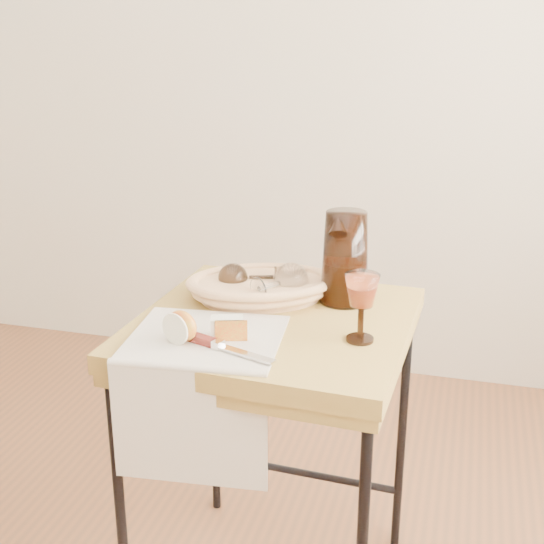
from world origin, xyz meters
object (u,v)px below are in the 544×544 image
(bread_basket, at_px, (261,289))
(pitcher, at_px, (345,258))
(goblet_lying_b, at_px, (277,283))
(tea_towel, at_px, (205,338))
(side_table, at_px, (274,463))
(apple_half, at_px, (182,326))
(wine_goblet, at_px, (361,308))
(table_knife, at_px, (221,345))
(goblet_lying_a, at_px, (251,278))

(bread_basket, height_order, pitcher, pitcher)
(goblet_lying_b, bearing_deg, tea_towel, -167.88)
(side_table, relative_size, apple_half, 10.40)
(tea_towel, height_order, bread_basket, bread_basket)
(tea_towel, height_order, apple_half, apple_half)
(goblet_lying_b, relative_size, wine_goblet, 0.88)
(bread_basket, xyz_separation_m, goblet_lying_b, (0.05, -0.02, 0.03))
(goblet_lying_b, relative_size, table_knife, 0.57)
(tea_towel, distance_m, bread_basket, 0.27)
(goblet_lying_b, height_order, wine_goblet, wine_goblet)
(tea_towel, height_order, wine_goblet, wine_goblet)
(wine_goblet, xyz_separation_m, table_knife, (-0.27, -0.13, -0.06))
(table_knife, bearing_deg, goblet_lying_b, 100.31)
(goblet_lying_a, xyz_separation_m, wine_goblet, (0.30, -0.19, 0.03))
(side_table, bearing_deg, pitcher, 47.42)
(side_table, distance_m, tea_towel, 0.44)
(goblet_lying_a, height_order, apple_half, goblet_lying_a)
(side_table, bearing_deg, tea_towel, -126.28)
(tea_towel, height_order, pitcher, pitcher)
(wine_goblet, bearing_deg, bread_basket, 147.09)
(bread_basket, bearing_deg, apple_half, -129.25)
(tea_towel, xyz_separation_m, table_knife, (0.05, -0.05, 0.01))
(bread_basket, distance_m, goblet_lying_a, 0.04)
(goblet_lying_b, xyz_separation_m, apple_half, (-0.14, -0.27, -0.01))
(bread_basket, relative_size, table_knife, 1.36)
(tea_towel, distance_m, table_knife, 0.07)
(table_knife, bearing_deg, apple_half, -171.35)
(tea_towel, xyz_separation_m, goblet_lying_a, (0.02, 0.27, 0.05))
(tea_towel, relative_size, wine_goblet, 2.12)
(apple_half, bearing_deg, bread_basket, 93.20)
(goblet_lying_b, distance_m, pitcher, 0.17)
(goblet_lying_a, bearing_deg, side_table, 109.88)
(bread_basket, height_order, goblet_lying_b, goblet_lying_b)
(pitcher, bearing_deg, goblet_lying_a, 174.15)
(goblet_lying_b, height_order, apple_half, goblet_lying_b)
(goblet_lying_a, bearing_deg, apple_half, 61.45)
(tea_towel, relative_size, pitcher, 1.22)
(pitcher, bearing_deg, apple_half, -143.47)
(apple_half, bearing_deg, side_table, 70.58)
(goblet_lying_a, bearing_deg, table_knife, 78.32)
(wine_goblet, bearing_deg, goblet_lying_a, 147.65)
(bread_basket, height_order, apple_half, apple_half)
(wine_goblet, bearing_deg, pitcher, 108.79)
(side_table, height_order, pitcher, pitcher)
(tea_towel, distance_m, goblet_lying_a, 0.28)
(side_table, relative_size, wine_goblet, 5.09)
(tea_towel, distance_m, goblet_lying_b, 0.26)
(bread_basket, relative_size, pitcher, 1.21)
(tea_towel, bearing_deg, bread_basket, 73.84)
(goblet_lying_a, bearing_deg, goblet_lying_b, 138.87)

